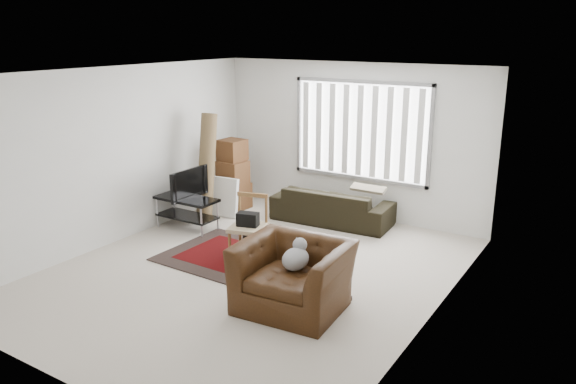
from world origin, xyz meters
name	(u,v)px	position (x,y,z in m)	size (l,w,h in m)	color
room	(273,141)	(0.03, 0.51, 1.76)	(6.00, 6.02, 2.71)	beige
persian_rug	(245,260)	(-0.32, 0.28, 0.01)	(2.42, 1.65, 0.02)	black
tv_stand	(187,206)	(-1.95, 0.87, 0.39)	(1.07, 0.48, 0.54)	black
tv	(186,183)	(-1.95, 0.87, 0.79)	(0.87, 0.11, 0.50)	black
subwoofer	(259,244)	(-0.23, 0.51, 0.19)	(0.34, 0.34, 0.34)	black
moving_boxes	(233,177)	(-1.99, 2.19, 0.60)	(0.56, 0.52, 1.29)	#57351B
white_flatpack	(224,197)	(-1.84, 1.73, 0.35)	(0.55, 0.08, 0.70)	silver
rolled_rug	(207,167)	(-1.99, 1.46, 0.93)	(0.28, 0.28, 1.85)	brown
sofa	(332,200)	(-0.05, 2.45, 0.40)	(2.06, 0.89, 0.79)	black
side_chair	(248,224)	(-0.35, 0.43, 0.51)	(0.61, 0.61, 0.92)	tan
armchair	(293,271)	(1.02, -0.57, 0.47)	(1.33, 1.18, 0.93)	#351C0A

